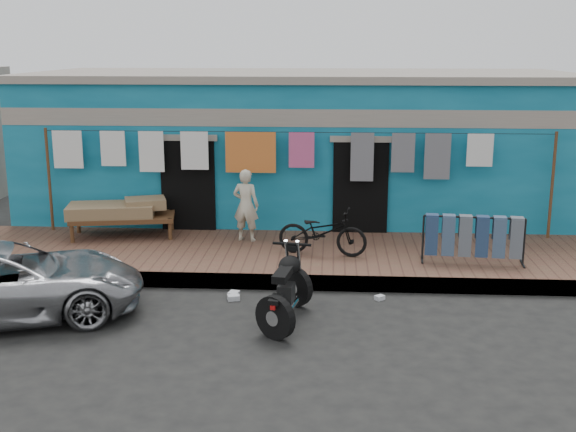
% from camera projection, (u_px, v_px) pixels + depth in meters
% --- Properties ---
extents(ground, '(80.00, 80.00, 0.00)m').
position_uv_depth(ground, '(279.00, 325.00, 10.48)').
color(ground, black).
rests_on(ground, ground).
extents(sidewalk, '(28.00, 3.00, 0.25)m').
position_uv_depth(sidewalk, '(291.00, 257.00, 13.36)').
color(sidewalk, brown).
rests_on(sidewalk, ground).
extents(curb, '(28.00, 0.10, 0.25)m').
position_uv_depth(curb, '(286.00, 282.00, 11.95)').
color(curb, gray).
rests_on(curb, ground).
extents(building, '(12.20, 5.20, 3.36)m').
position_uv_depth(building, '(302.00, 145.00, 16.87)').
color(building, '#0F6383').
rests_on(building, ground).
extents(clothesline, '(10.06, 0.06, 2.10)m').
position_uv_depth(clothesline, '(272.00, 156.00, 14.21)').
color(clothesline, brown).
rests_on(clothesline, sidewalk).
extents(car, '(4.52, 3.18, 1.16)m').
position_uv_depth(car, '(3.00, 281.00, 10.59)').
color(car, '#A7A8AC').
rests_on(car, ground).
extents(seated_person, '(0.57, 0.44, 1.40)m').
position_uv_depth(seated_person, '(246.00, 205.00, 13.89)').
color(seated_person, beige).
rests_on(seated_person, sidewalk).
extents(bicycle, '(1.68, 0.85, 1.04)m').
position_uv_depth(bicycle, '(323.00, 227.00, 12.98)').
color(bicycle, black).
rests_on(bicycle, sidewalk).
extents(motorcycle, '(1.07, 1.83, 1.07)m').
position_uv_depth(motorcycle, '(285.00, 287.00, 10.48)').
color(motorcycle, black).
rests_on(motorcycle, ground).
extents(charpoy, '(2.46, 1.74, 0.71)m').
position_uv_depth(charpoy, '(123.00, 219.00, 14.29)').
color(charpoy, brown).
rests_on(charpoy, sidewalk).
extents(jeans_rack, '(1.87, 0.70, 0.87)m').
position_uv_depth(jeans_rack, '(473.00, 239.00, 12.52)').
color(jeans_rack, black).
rests_on(jeans_rack, sidewalk).
extents(litter_a, '(0.22, 0.19, 0.08)m').
position_uv_depth(litter_a, '(234.00, 298.00, 11.48)').
color(litter_a, silver).
rests_on(litter_a, ground).
extents(litter_b, '(0.18, 0.17, 0.07)m').
position_uv_depth(litter_b, '(380.00, 298.00, 11.49)').
color(litter_b, silver).
rests_on(litter_b, ground).
extents(litter_c, '(0.19, 0.22, 0.08)m').
position_uv_depth(litter_c, '(234.00, 294.00, 11.65)').
color(litter_c, silver).
rests_on(litter_c, ground).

